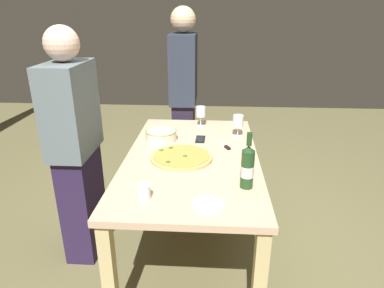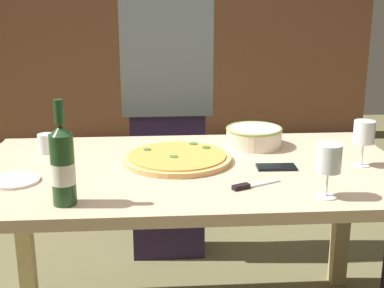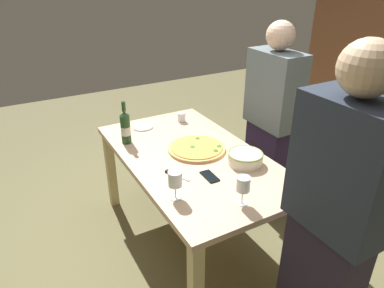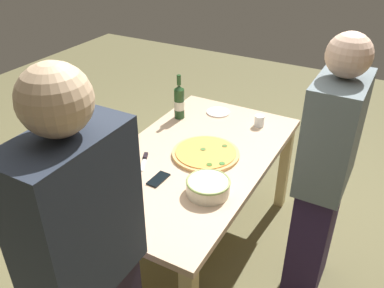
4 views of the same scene
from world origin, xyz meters
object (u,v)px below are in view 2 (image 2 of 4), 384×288
serving_bowl (254,136)px  person_host (167,108)px  pizza (177,158)px  wine_bottle (63,165)px  side_plate (14,180)px  wine_glass_near_pizza (328,161)px  pizza_knife (250,185)px  cell_phone (276,167)px  dining_table (192,190)px  cup_amber (46,143)px  wine_glass_by_bottle (364,133)px

serving_bowl → person_host: 0.63m
pizza → wine_bottle: bearing=-132.1°
pizza → side_plate: (-0.57, -0.19, -0.01)m
pizza → wine_bottle: size_ratio=1.28×
wine_bottle → pizza: bearing=47.9°
wine_glass_near_pizza → pizza_knife: wine_glass_near_pizza is taller
person_host → cell_phone: bearing=19.5°
dining_table → pizza_knife: (0.18, -0.23, 0.10)m
wine_bottle → pizza_knife: (0.59, 0.10, -0.12)m
side_plate → wine_glass_near_pizza: bearing=-11.8°
pizza_knife → cell_phone: bearing=54.8°
pizza → person_host: bearing=91.6°
dining_table → person_host: person_host is taller
pizza → cup_amber: size_ratio=5.34×
dining_table → wine_bottle: (-0.42, -0.33, 0.22)m
wine_glass_near_pizza → wine_glass_by_bottle: bearing=52.3°
dining_table → cup_amber: cup_amber is taller
dining_table → wine_glass_near_pizza: bearing=-39.7°
wine_bottle → wine_glass_near_pizza: size_ratio=1.89×
wine_bottle → cell_phone: size_ratio=2.27×
cup_amber → wine_glass_by_bottle: bearing=-11.9°
side_plate → wine_glass_by_bottle: bearing=3.9°
dining_table → serving_bowl: serving_bowl is taller
wine_bottle → wine_glass_near_pizza: (0.82, -0.00, -0.01)m
dining_table → serving_bowl: 0.40m
serving_bowl → cell_phone: serving_bowl is taller
wine_bottle → wine_glass_near_pizza: bearing=-0.1°
pizza_knife → wine_bottle: bearing=-170.2°
dining_table → pizza: bearing=127.4°
wine_bottle → pizza_knife: size_ratio=1.83×
wine_glass_by_bottle → person_host: person_host is taller
dining_table → wine_glass_near_pizza: (0.40, -0.33, 0.21)m
wine_glass_by_bottle → side_plate: 1.27m
cup_amber → pizza_knife: bearing=-30.9°
wine_bottle → person_host: (0.34, 1.11, -0.07)m
pizza_knife → person_host: 1.04m
person_host → pizza_knife: bearing=8.6°
wine_glass_near_pizza → cup_amber: bearing=150.5°
wine_bottle → cell_phone: 0.79m
serving_bowl → side_plate: serving_bowl is taller
serving_bowl → wine_glass_near_pizza: size_ratio=1.38×
dining_table → cell_phone: bearing=-8.4°
serving_bowl → wine_glass_near_pizza: wine_glass_near_pizza is taller
serving_bowl → pizza_knife: serving_bowl is taller
serving_bowl → cell_phone: (0.03, -0.30, -0.04)m
cell_phone → pizza: bearing=-105.7°
serving_bowl → wine_glass_by_bottle: wine_glass_by_bottle is taller
wine_glass_by_bottle → cell_phone: 0.35m
wine_glass_by_bottle → wine_glass_near_pizza: bearing=-127.7°
cell_phone → pizza_knife: bearing=-33.5°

